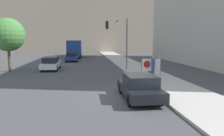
% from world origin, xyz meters
% --- Properties ---
extents(ground_plane, '(160.00, 160.00, 0.00)m').
position_xyz_m(ground_plane, '(0.00, 0.00, 0.00)').
color(ground_plane, '#444447').
extents(sidewalk_curb, '(3.79, 90.00, 0.13)m').
position_xyz_m(sidewalk_curb, '(3.65, 15.00, 0.07)').
color(sidewalk_curb, '#B7B2A8').
rests_on(sidewalk_curb, ground_plane).
extents(building_backdrop_far, '(52.00, 12.00, 27.81)m').
position_xyz_m(building_backdrop_far, '(-2.00, 54.43, 13.91)').
color(building_backdrop_far, gray).
rests_on(building_backdrop_far, ground_plane).
extents(seated_protester, '(0.91, 0.77, 1.17)m').
position_xyz_m(seated_protester, '(2.19, 2.42, 0.75)').
color(seated_protester, '#474C56').
rests_on(seated_protester, sidewalk_curb).
extents(jogger_on_sidewalk, '(0.34, 0.34, 1.81)m').
position_xyz_m(jogger_on_sidewalk, '(3.60, 5.96, 1.06)').
color(jogger_on_sidewalk, '#334775').
rests_on(jogger_on_sidewalk, sidewalk_curb).
extents(protest_banner, '(1.84, 0.06, 1.55)m').
position_xyz_m(protest_banner, '(3.58, 6.52, 0.95)').
color(protest_banner, slate).
rests_on(protest_banner, sidewalk_curb).
extents(traffic_light_pole, '(2.42, 2.19, 5.59)m').
position_xyz_m(traffic_light_pole, '(1.41, 11.28, 3.86)').
color(traffic_light_pole, slate).
rests_on(traffic_light_pole, sidewalk_curb).
extents(parked_car_curbside, '(1.87, 4.47, 1.43)m').
position_xyz_m(parked_car_curbside, '(0.64, -0.79, 0.72)').
color(parked_car_curbside, black).
rests_on(parked_car_curbside, ground_plane).
extents(car_on_road_nearest, '(1.78, 4.74, 1.48)m').
position_xyz_m(car_on_road_nearest, '(-6.27, 12.73, 0.74)').
color(car_on_road_nearest, silver).
rests_on(car_on_road_nearest, ground_plane).
extents(car_on_road_midblock, '(1.89, 4.28, 1.44)m').
position_xyz_m(car_on_road_midblock, '(-4.45, 22.48, 0.72)').
color(car_on_road_midblock, navy).
rests_on(car_on_road_midblock, ground_plane).
extents(city_bus_on_road, '(2.58, 11.75, 3.31)m').
position_xyz_m(city_bus_on_road, '(-4.32, 32.12, 1.90)').
color(city_bus_on_road, navy).
rests_on(city_bus_on_road, ground_plane).
extents(street_tree_near_curb, '(3.53, 3.53, 5.70)m').
position_xyz_m(street_tree_near_curb, '(-10.45, 11.74, 3.93)').
color(street_tree_near_curb, brown).
rests_on(street_tree_near_curb, ground_plane).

